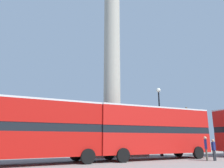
# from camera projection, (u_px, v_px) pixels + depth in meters

# --- Properties ---
(ground_plane) EXTENTS (200.00, 200.00, 0.00)m
(ground_plane) POSITION_uv_depth(u_px,v_px,m) (112.00, 155.00, 22.44)
(ground_plane) COLOR gray
(monument_column) EXTENTS (5.49, 5.49, 24.36)m
(monument_column) POSITION_uv_depth(u_px,v_px,m) (112.00, 76.00, 24.52)
(monument_column) COLOR #A39E8E
(monument_column) RESTS_ON ground_plane
(bus_a) EXTENTS (10.35, 2.92, 4.22)m
(bus_a) POSITION_uv_depth(u_px,v_px,m) (153.00, 130.00, 18.60)
(bus_a) COLOR red
(bus_a) RESTS_ON ground_plane
(bus_b) EXTENTS (10.75, 3.26, 4.22)m
(bus_b) POSITION_uv_depth(u_px,v_px,m) (29.00, 128.00, 14.52)
(bus_b) COLOR #B7140F
(bus_b) RESTS_ON ground_plane
(equestrian_statue) EXTENTS (4.72, 4.33, 6.04)m
(equestrian_statue) POSITION_uv_depth(u_px,v_px,m) (189.00, 139.00, 30.09)
(equestrian_statue) COLOR #A39E8E
(equestrian_statue) RESTS_ON ground_plane
(street_lamp) EXTENTS (0.44, 0.44, 6.79)m
(street_lamp) POSITION_uv_depth(u_px,v_px,m) (160.00, 116.00, 22.13)
(street_lamp) COLOR black
(street_lamp) RESTS_ON ground_plane
(pedestrian_near_lamp) EXTENTS (0.48, 0.47, 1.83)m
(pedestrian_near_lamp) POSITION_uv_depth(u_px,v_px,m) (206.00, 147.00, 17.02)
(pedestrian_near_lamp) COLOR #4C473D
(pedestrian_near_lamp) RESTS_ON ground_plane
(pedestrian_by_plinth) EXTENTS (0.45, 0.31, 1.61)m
(pedestrian_by_plinth) POSITION_uv_depth(u_px,v_px,m) (214.00, 149.00, 16.94)
(pedestrian_by_plinth) COLOR #28282D
(pedestrian_by_plinth) RESTS_ON ground_plane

